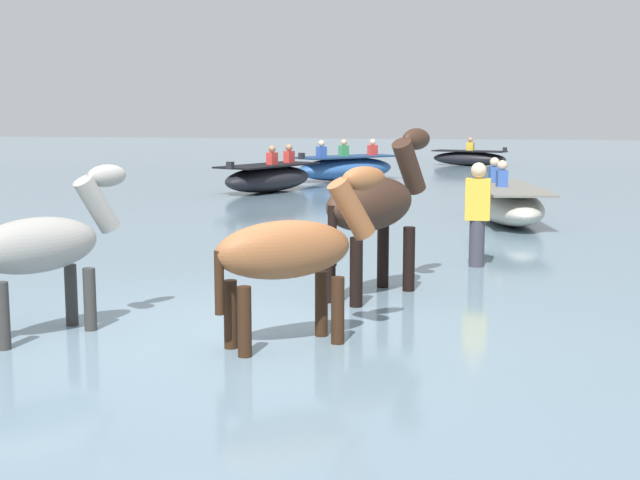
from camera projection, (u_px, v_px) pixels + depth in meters
ground_plane at (242, 362)px, 8.13m from camera, size 120.00×120.00×0.00m
water_surface at (372, 218)px, 17.84m from camera, size 90.00×90.00×0.26m
horse_lead_dark_bay at (375, 208)px, 9.66m from camera, size 1.20×1.85×2.09m
horse_trailing_chestnut at (292, 254)px, 7.62m from camera, size 1.48×1.26×1.81m
horse_flank_grey at (43, 249)px, 7.95m from camera, size 1.09×1.56×1.79m
boat_mid_outer at (469, 158)px, 32.43m from camera, size 2.90×1.68×1.04m
boat_mid_channel at (346, 168)px, 25.60m from camera, size 3.14×3.27×1.19m
boat_near_starboard at (507, 204)px, 16.07m from camera, size 1.65×3.59×1.14m
boat_distant_west at (269, 178)px, 22.09m from camera, size 2.32×3.34×1.17m
person_spectator_far at (477, 221)px, 11.51m from camera, size 0.33×0.21×1.63m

